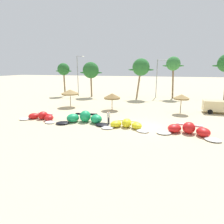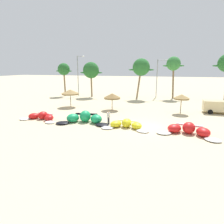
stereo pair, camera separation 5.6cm
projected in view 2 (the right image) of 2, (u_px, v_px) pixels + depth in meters
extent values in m
plane|color=beige|center=(145.00, 127.00, 21.67)|extent=(260.00, 260.00, 0.00)
ellipsoid|color=white|center=(25.00, 119.00, 24.74)|extent=(1.60, 1.43, 0.20)
ellipsoid|color=red|center=(34.00, 116.00, 25.13)|extent=(1.73, 1.76, 0.75)
ellipsoid|color=red|center=(43.00, 115.00, 24.94)|extent=(1.23, 1.45, 1.01)
ellipsoid|color=red|center=(49.00, 118.00, 24.24)|extent=(1.64, 1.73, 0.75)
ellipsoid|color=white|center=(50.00, 122.00, 23.28)|extent=(1.70, 1.58, 0.20)
cylinder|color=white|center=(45.00, 114.00, 25.34)|extent=(2.37, 0.42, 0.21)
cube|color=white|center=(42.00, 115.00, 24.81)|extent=(0.90, 0.56, 0.04)
ellipsoid|color=black|center=(63.00, 123.00, 22.82)|extent=(2.03, 1.93, 0.28)
ellipsoid|color=#199E5B|center=(73.00, 118.00, 23.54)|extent=(1.91, 2.03, 1.05)
ellipsoid|color=#199E5B|center=(85.00, 116.00, 23.63)|extent=(1.55, 1.77, 1.42)
ellipsoid|color=#199E5B|center=(96.00, 119.00, 23.10)|extent=(2.06, 2.08, 1.05)
ellipsoid|color=black|center=(102.00, 125.00, 22.10)|extent=(1.83, 1.64, 0.28)
cylinder|color=black|center=(86.00, 114.00, 24.14)|extent=(2.84, 0.65, 0.26)
cube|color=black|center=(85.00, 116.00, 23.48)|extent=(1.10, 0.71, 0.04)
ellipsoid|color=white|center=(107.00, 128.00, 21.12)|extent=(1.67, 1.49, 0.20)
ellipsoid|color=yellow|center=(116.00, 124.00, 21.58)|extent=(1.66, 1.74, 0.73)
ellipsoid|color=yellow|center=(127.00, 123.00, 21.51)|extent=(1.08, 1.39, 0.98)
ellipsoid|color=yellow|center=(137.00, 126.00, 20.94)|extent=(1.67, 1.75, 0.73)
ellipsoid|color=white|center=(142.00, 131.00, 20.07)|extent=(1.66, 1.47, 0.20)
cylinder|color=white|center=(128.00, 121.00, 21.94)|extent=(2.26, 0.23, 0.21)
cube|color=white|center=(126.00, 123.00, 21.38)|extent=(0.83, 0.51, 0.04)
ellipsoid|color=white|center=(164.00, 133.00, 19.45)|extent=(1.68, 1.48, 0.24)
ellipsoid|color=red|center=(174.00, 128.00, 19.79)|extent=(1.92, 1.92, 0.87)
ellipsoid|color=red|center=(189.00, 128.00, 19.47)|extent=(1.46, 1.67, 1.18)
ellipsoid|color=red|center=(203.00, 132.00, 18.62)|extent=(1.75, 1.87, 0.87)
ellipsoid|color=white|center=(213.00, 140.00, 17.53)|extent=(1.90, 1.80, 0.24)
cylinder|color=white|center=(189.00, 125.00, 19.90)|extent=(2.61, 0.67, 0.24)
cube|color=white|center=(189.00, 128.00, 19.34)|extent=(1.02, 0.68, 0.04)
cylinder|color=brown|center=(71.00, 100.00, 32.71)|extent=(0.10, 0.10, 2.31)
cone|color=#9E7F4C|center=(70.00, 91.00, 32.37)|extent=(3.00, 3.00, 0.66)
cylinder|color=olive|center=(70.00, 94.00, 32.47)|extent=(2.85, 2.85, 0.20)
cylinder|color=brown|center=(112.00, 104.00, 30.25)|extent=(0.10, 0.10, 1.98)
cone|color=olive|center=(112.00, 95.00, 29.95)|extent=(2.65, 2.65, 0.67)
cylinder|color=brown|center=(112.00, 98.00, 30.05)|extent=(2.52, 2.52, 0.20)
cylinder|color=brown|center=(181.00, 106.00, 27.76)|extent=(0.10, 0.10, 2.30)
cone|color=#9E7F4C|center=(182.00, 96.00, 27.44)|extent=(2.27, 2.27, 0.54)
cylinder|color=olive|center=(181.00, 99.00, 27.52)|extent=(2.16, 2.16, 0.20)
cube|color=beige|center=(221.00, 106.00, 27.90)|extent=(4.79, 1.94, 1.50)
cube|color=black|center=(211.00, 104.00, 28.22)|extent=(1.21, 1.88, 0.56)
cylinder|color=black|center=(210.00, 112.00, 27.61)|extent=(0.68, 0.24, 0.68)
cylinder|color=black|center=(208.00, 109.00, 29.39)|extent=(0.68, 0.24, 0.68)
cylinder|color=#383842|center=(109.00, 121.00, 22.67)|extent=(0.24, 0.24, 0.85)
cube|color=white|center=(108.00, 115.00, 22.51)|extent=(0.36, 0.22, 0.56)
sphere|color=tan|center=(108.00, 112.00, 22.43)|extent=(0.20, 0.20, 0.20)
cylinder|color=#7F6647|center=(65.00, 83.00, 45.16)|extent=(0.42, 0.36, 6.23)
sphere|color=#236028|center=(64.00, 69.00, 44.46)|extent=(2.77, 2.77, 2.77)
ellipsoid|color=#236028|center=(60.00, 71.00, 44.87)|extent=(1.94, 0.50, 0.36)
ellipsoid|color=#236028|center=(68.00, 71.00, 44.25)|extent=(1.94, 0.50, 0.36)
cylinder|color=#7F6647|center=(91.00, 84.00, 43.54)|extent=(0.42, 0.36, 6.01)
sphere|color=#236028|center=(91.00, 70.00, 42.87)|extent=(3.60, 3.60, 3.60)
ellipsoid|color=#236028|center=(85.00, 73.00, 43.40)|extent=(2.52, 0.50, 0.36)
ellipsoid|color=#236028|center=(97.00, 73.00, 42.58)|extent=(2.52, 0.50, 0.36)
cylinder|color=#7F6647|center=(139.00, 83.00, 40.75)|extent=(1.12, 0.36, 6.67)
sphere|color=#286B2D|center=(141.00, 67.00, 39.89)|extent=(3.58, 3.58, 3.58)
ellipsoid|color=#286B2D|center=(134.00, 70.00, 40.41)|extent=(2.50, 0.50, 0.36)
ellipsoid|color=#286B2D|center=(148.00, 70.00, 39.60)|extent=(2.50, 0.50, 0.36)
cylinder|color=brown|center=(173.00, 81.00, 41.19)|extent=(0.69, 0.36, 7.41)
sphere|color=#337A38|center=(174.00, 64.00, 40.40)|extent=(2.93, 2.93, 2.93)
ellipsoid|color=#337A38|center=(168.00, 66.00, 40.83)|extent=(2.05, 0.50, 0.36)
ellipsoid|color=#337A38|center=(179.00, 66.00, 40.17)|extent=(2.05, 0.50, 0.36)
ellipsoid|color=#236028|center=(219.00, 66.00, 36.95)|extent=(2.43, 0.50, 0.36)
cylinder|color=gray|center=(78.00, 76.00, 44.73)|extent=(0.18, 0.18, 9.25)
cylinder|color=gray|center=(80.00, 56.00, 43.51)|extent=(1.53, 0.10, 0.10)
ellipsoid|color=silver|center=(83.00, 56.00, 43.29)|extent=(0.56, 0.24, 0.20)
cylinder|color=gray|center=(157.00, 79.00, 42.27)|extent=(0.18, 0.18, 8.33)
cylinder|color=gray|center=(162.00, 60.00, 41.13)|extent=(1.72, 0.10, 0.10)
ellipsoid|color=silver|center=(166.00, 60.00, 40.88)|extent=(0.56, 0.24, 0.20)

